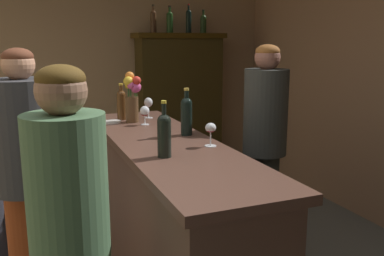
% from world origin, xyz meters
% --- Properties ---
extents(wall_back, '(5.73, 0.12, 2.74)m').
position_xyz_m(wall_back, '(0.00, 3.04, 1.37)').
color(wall_back, tan).
rests_on(wall_back, ground).
extents(bar_counter, '(0.62, 2.32, 1.05)m').
position_xyz_m(bar_counter, '(0.66, 0.36, 0.53)').
color(bar_counter, brown).
rests_on(bar_counter, ground).
extents(display_cabinet, '(1.10, 0.41, 1.77)m').
position_xyz_m(display_cabinet, '(1.63, 2.74, 0.92)').
color(display_cabinet, '#32270D').
rests_on(display_cabinet, ground).
extents(wine_bottle_malbec, '(0.08, 0.08, 0.31)m').
position_xyz_m(wine_bottle_malbec, '(0.53, 0.00, 1.19)').
color(wine_bottle_malbec, black).
rests_on(wine_bottle_malbec, bar_counter).
extents(wine_bottle_chardonnay, '(0.07, 0.07, 0.29)m').
position_xyz_m(wine_bottle_chardonnay, '(0.56, 1.21, 1.19)').
color(wine_bottle_chardonnay, '#4E2E15').
rests_on(wine_bottle_chardonnay, bar_counter).
extents(wine_bottle_pinot, '(0.08, 0.08, 0.32)m').
position_xyz_m(wine_bottle_pinot, '(0.84, 0.47, 1.20)').
color(wine_bottle_pinot, black).
rests_on(wine_bottle_pinot, bar_counter).
extents(wine_glass_front, '(0.07, 0.07, 0.14)m').
position_xyz_m(wine_glass_front, '(0.87, 0.13, 1.16)').
color(wine_glass_front, white).
rests_on(wine_glass_front, bar_counter).
extents(wine_glass_mid, '(0.07, 0.07, 0.15)m').
position_xyz_m(wine_glass_mid, '(0.68, 0.92, 1.15)').
color(wine_glass_mid, white).
rests_on(wine_glass_mid, bar_counter).
extents(wine_glass_rear, '(0.07, 0.07, 0.17)m').
position_xyz_m(wine_glass_rear, '(0.78, 1.19, 1.18)').
color(wine_glass_rear, white).
rests_on(wine_glass_rear, bar_counter).
extents(flower_arrangement, '(0.14, 0.13, 0.39)m').
position_xyz_m(flower_arrangement, '(0.62, 1.07, 1.27)').
color(flower_arrangement, brown).
rests_on(flower_arrangement, bar_counter).
extents(cheese_plate, '(0.16, 0.16, 0.01)m').
position_xyz_m(cheese_plate, '(0.46, 1.11, 1.06)').
color(cheese_plate, white).
rests_on(cheese_plate, bar_counter).
extents(display_bottle_left, '(0.07, 0.07, 0.32)m').
position_xyz_m(display_bottle_left, '(1.31, 2.74, 1.91)').
color(display_bottle_left, '#442B19').
rests_on(display_bottle_left, display_cabinet).
extents(display_bottle_midleft, '(0.08, 0.08, 0.32)m').
position_xyz_m(display_bottle_midleft, '(1.51, 2.74, 1.91)').
color(display_bottle_midleft, '#1D3E18').
rests_on(display_bottle_midleft, display_cabinet).
extents(display_bottle_center, '(0.07, 0.07, 0.34)m').
position_xyz_m(display_bottle_center, '(1.75, 2.74, 1.92)').
color(display_bottle_center, black).
rests_on(display_bottle_center, display_cabinet).
extents(display_bottle_midright, '(0.07, 0.07, 0.28)m').
position_xyz_m(display_bottle_midright, '(1.95, 2.74, 1.89)').
color(display_bottle_midright, '#203718').
rests_on(display_bottle_midright, display_cabinet).
extents(patron_redhead, '(0.33, 0.33, 1.60)m').
position_xyz_m(patron_redhead, '(-0.03, -0.47, 0.89)').
color(patron_redhead, '#263748').
rests_on(patron_redhead, ground).
extents(patron_tall, '(0.37, 0.37, 1.65)m').
position_xyz_m(patron_tall, '(-0.18, 0.30, 0.90)').
color(patron_tall, maroon).
rests_on(patron_tall, ground).
extents(bartender, '(0.32, 0.32, 1.66)m').
position_xyz_m(bartender, '(1.47, 0.49, 0.92)').
color(bartender, '#2A2F2A').
rests_on(bartender, ground).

